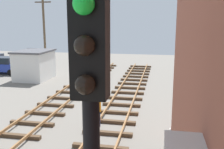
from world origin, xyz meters
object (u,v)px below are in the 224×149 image
object	(u,v)px
control_hut	(34,65)
utility_pole_far	(44,34)
parked_car_blue	(4,65)
track_worker_foreground	(97,110)

from	to	relation	value
control_hut	utility_pole_far	world-z (taller)	utility_pole_far
parked_car_blue	track_worker_foreground	distance (m)	17.79
control_hut	track_worker_foreground	world-z (taller)	control_hut
parked_car_blue	utility_pole_far	bearing A→B (deg)	32.51
parked_car_blue	utility_pole_far	size ratio (longest dim) A/B	0.54
control_hut	track_worker_foreground	size ratio (longest dim) A/B	2.03
utility_pole_far	track_worker_foreground	size ratio (longest dim) A/B	4.19
track_worker_foreground	parked_car_blue	bearing A→B (deg)	137.76
control_hut	parked_car_blue	distance (m)	4.87
utility_pole_far	track_worker_foreground	xyz separation A→B (m)	(9.49, -14.31, -3.18)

